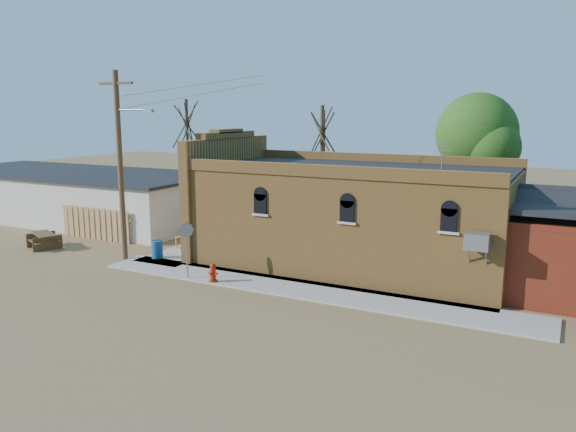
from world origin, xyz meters
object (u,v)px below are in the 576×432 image
at_px(utility_pole, 121,162).
at_px(brick_bar, 347,215).
at_px(trash_barrel, 157,249).
at_px(picnic_table, 44,238).
at_px(fire_hydrant, 213,273).
at_px(stop_sign, 186,235).

bearing_deg(utility_pole, brick_bar, 23.69).
distance_m(brick_bar, utility_pole, 10.96).
relative_size(trash_barrel, picnic_table, 0.37).
xyz_separation_m(fire_hydrant, stop_sign, (-1.32, 0.00, 1.47)).
bearing_deg(picnic_table, fire_hydrant, 18.90).
height_order(brick_bar, picnic_table, brick_bar).
bearing_deg(stop_sign, picnic_table, 151.59).
bearing_deg(stop_sign, brick_bar, 24.39).
distance_m(stop_sign, picnic_table, 10.35).
height_order(stop_sign, trash_barrel, stop_sign).
bearing_deg(utility_pole, fire_hydrant, -11.43).
height_order(brick_bar, stop_sign, brick_bar).
relative_size(stop_sign, trash_barrel, 2.83).
relative_size(utility_pole, stop_sign, 3.71).
bearing_deg(utility_pole, trash_barrel, 30.81).
xyz_separation_m(utility_pole, fire_hydrant, (5.96, -1.20, -4.30)).
height_order(brick_bar, trash_barrel, brick_bar).
bearing_deg(trash_barrel, brick_bar, 22.52).
xyz_separation_m(brick_bar, fire_hydrant, (-3.83, -5.50, -1.87)).
xyz_separation_m(trash_barrel, picnic_table, (-6.86, -0.91, 0.01)).
bearing_deg(trash_barrel, stop_sign, -30.59).
distance_m(fire_hydrant, picnic_table, 11.57).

